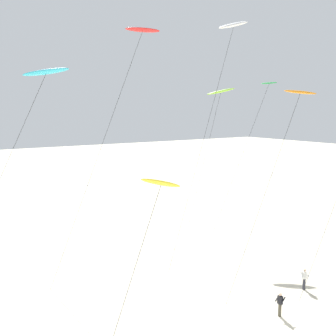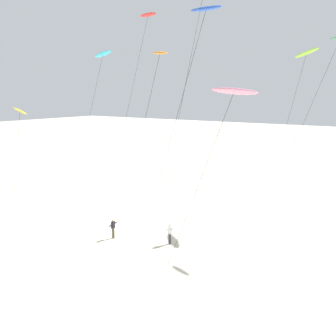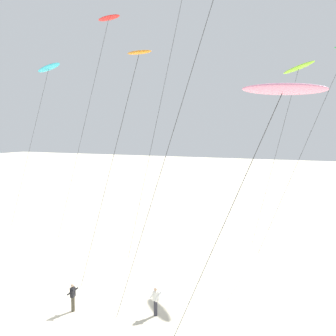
# 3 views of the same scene
# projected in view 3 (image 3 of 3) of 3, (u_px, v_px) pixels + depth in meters

# --- Properties ---
(ground_plane) EXTENTS (260.00, 260.00, 0.00)m
(ground_plane) POSITION_uv_depth(u_px,v_px,m) (32.00, 305.00, 25.29)
(ground_plane) COLOR beige
(kite_red) EXTENTS (8.92, 2.53, 20.23)m
(kite_red) POSITION_uv_depth(u_px,v_px,m) (108.00, 22.00, 34.23)
(kite_red) COLOR red
(kite_red) RESTS_ON ground
(kite_cyan) EXTENTS (9.17, 2.51, 17.03)m
(kite_cyan) POSITION_uv_depth(u_px,v_px,m) (48.00, 69.00, 38.41)
(kite_cyan) COLOR #33BFE0
(kite_cyan) RESTS_ON ground
(kite_lime) EXTENTS (5.52, 2.32, 16.49)m
(kite_lime) POSITION_uv_depth(u_px,v_px,m) (298.00, 69.00, 34.77)
(kite_lime) COLOR #8CD833
(kite_lime) RESTS_ON ground
(kite_orange) EXTENTS (6.65, 2.14, 15.37)m
(kite_orange) POSITION_uv_depth(u_px,v_px,m) (138.00, 57.00, 23.36)
(kite_orange) COLOR orange
(kite_orange) RESTS_ON ground
(kite_pink) EXTENTS (7.08, 2.12, 12.57)m
(kite_pink) POSITION_uv_depth(u_px,v_px,m) (282.00, 91.00, 14.65)
(kite_pink) COLOR pink
(kite_pink) RESTS_ON ground
(kite_flyer_nearest) EXTENTS (0.57, 0.59, 1.67)m
(kite_flyer_nearest) POSITION_uv_depth(u_px,v_px,m) (73.00, 297.00, 24.39)
(kite_flyer_nearest) COLOR #4C4738
(kite_flyer_nearest) RESTS_ON ground
(kite_flyer_middle) EXTENTS (0.65, 0.63, 1.67)m
(kite_flyer_middle) POSITION_uv_depth(u_px,v_px,m) (156.00, 301.00, 23.82)
(kite_flyer_middle) COLOR #33333D
(kite_flyer_middle) RESTS_ON ground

